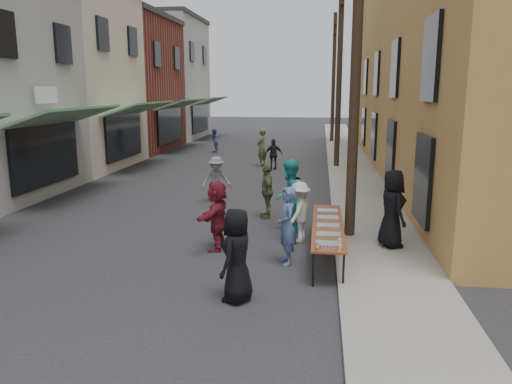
% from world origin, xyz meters
% --- Properties ---
extents(ground, '(120.00, 120.00, 0.00)m').
position_xyz_m(ground, '(0.00, 0.00, 0.00)').
color(ground, '#28282B').
rests_on(ground, ground).
extents(sidewalk, '(2.20, 60.00, 0.10)m').
position_xyz_m(sidewalk, '(5.00, 15.00, 0.05)').
color(sidewalk, gray).
rests_on(sidewalk, ground).
extents(storefront_row, '(8.00, 37.00, 9.00)m').
position_xyz_m(storefront_row, '(-10.00, 14.96, 4.12)').
color(storefront_row, maroon).
rests_on(storefront_row, ground).
extents(building_ochre, '(10.00, 28.00, 10.00)m').
position_xyz_m(building_ochre, '(11.10, 14.00, 5.00)').
color(building_ochre, '#BC8743').
rests_on(building_ochre, ground).
extents(utility_pole_near, '(0.26, 0.26, 9.00)m').
position_xyz_m(utility_pole_near, '(4.30, 3.00, 4.50)').
color(utility_pole_near, '#2D2116').
rests_on(utility_pole_near, ground).
extents(utility_pole_mid, '(0.26, 0.26, 9.00)m').
position_xyz_m(utility_pole_mid, '(4.30, 15.00, 4.50)').
color(utility_pole_mid, '#2D2116').
rests_on(utility_pole_mid, ground).
extents(utility_pole_far, '(0.26, 0.26, 9.00)m').
position_xyz_m(utility_pole_far, '(4.30, 27.00, 4.50)').
color(utility_pole_far, '#2D2116').
rests_on(utility_pole_far, ground).
extents(serving_table, '(0.70, 4.00, 0.75)m').
position_xyz_m(serving_table, '(3.71, 1.50, 0.71)').
color(serving_table, maroon).
rests_on(serving_table, ground).
extents(catering_tray_sausage, '(0.50, 0.33, 0.08)m').
position_xyz_m(catering_tray_sausage, '(3.71, -0.15, 0.79)').
color(catering_tray_sausage, maroon).
rests_on(catering_tray_sausage, serving_table).
extents(catering_tray_foil_b, '(0.50, 0.33, 0.08)m').
position_xyz_m(catering_tray_foil_b, '(3.71, 0.50, 0.79)').
color(catering_tray_foil_b, '#B2B2B7').
rests_on(catering_tray_foil_b, serving_table).
extents(catering_tray_buns, '(0.50, 0.33, 0.08)m').
position_xyz_m(catering_tray_buns, '(3.71, 1.20, 0.79)').
color(catering_tray_buns, tan).
rests_on(catering_tray_buns, serving_table).
extents(catering_tray_foil_d, '(0.50, 0.33, 0.08)m').
position_xyz_m(catering_tray_foil_d, '(3.71, 1.90, 0.79)').
color(catering_tray_foil_d, '#B2B2B7').
rests_on(catering_tray_foil_d, serving_table).
extents(catering_tray_buns_end, '(0.50, 0.33, 0.08)m').
position_xyz_m(catering_tray_buns_end, '(3.71, 2.60, 0.79)').
color(catering_tray_buns_end, tan).
rests_on(catering_tray_buns_end, serving_table).
extents(condiment_jar_a, '(0.07, 0.07, 0.08)m').
position_xyz_m(condiment_jar_a, '(3.49, -0.45, 0.79)').
color(condiment_jar_a, '#A57F26').
rests_on(condiment_jar_a, serving_table).
extents(condiment_jar_b, '(0.07, 0.07, 0.08)m').
position_xyz_m(condiment_jar_b, '(3.49, -0.35, 0.79)').
color(condiment_jar_b, '#A57F26').
rests_on(condiment_jar_b, serving_table).
extents(condiment_jar_c, '(0.07, 0.07, 0.08)m').
position_xyz_m(condiment_jar_c, '(3.49, -0.25, 0.79)').
color(condiment_jar_c, '#A57F26').
rests_on(condiment_jar_c, serving_table).
extents(cup_stack, '(0.08, 0.08, 0.12)m').
position_xyz_m(cup_stack, '(3.91, -0.40, 0.81)').
color(cup_stack, tan).
rests_on(cup_stack, serving_table).
extents(guest_front_a, '(0.78, 0.97, 1.72)m').
position_xyz_m(guest_front_a, '(2.06, -1.20, 0.86)').
color(guest_front_a, black).
rests_on(guest_front_a, ground).
extents(guest_front_b, '(0.57, 0.72, 1.73)m').
position_xyz_m(guest_front_b, '(2.82, 0.88, 0.86)').
color(guest_front_b, '#4F639A').
rests_on(guest_front_b, ground).
extents(guest_front_c, '(0.82, 1.02, 1.98)m').
position_xyz_m(guest_front_c, '(2.71, 3.37, 0.99)').
color(guest_front_c, '#2AADAB').
rests_on(guest_front_c, ground).
extents(guest_front_d, '(0.87, 1.13, 1.54)m').
position_xyz_m(guest_front_d, '(3.01, 2.55, 0.77)').
color(guest_front_d, silver).
rests_on(guest_front_d, ground).
extents(guest_front_e, '(0.61, 1.02, 1.63)m').
position_xyz_m(guest_front_e, '(1.95, 4.85, 0.81)').
color(guest_front_e, '#626D3F').
rests_on(guest_front_e, ground).
extents(guest_queue_back, '(0.69, 1.61, 1.68)m').
position_xyz_m(guest_queue_back, '(1.10, 1.68, 0.84)').
color(guest_queue_back, maroon).
rests_on(guest_queue_back, ground).
extents(server, '(0.85, 1.04, 1.85)m').
position_xyz_m(server, '(5.22, 2.13, 1.03)').
color(server, black).
rests_on(server, sidewalk).
extents(passerby_left, '(1.17, 0.96, 1.58)m').
position_xyz_m(passerby_left, '(0.04, 6.64, 0.79)').
color(passerby_left, slate).
rests_on(passerby_left, ground).
extents(passerby_mid, '(0.93, 0.62, 1.47)m').
position_xyz_m(passerby_mid, '(1.29, 13.94, 0.74)').
color(passerby_mid, black).
rests_on(passerby_mid, ground).
extents(passerby_right, '(0.64, 0.79, 1.89)m').
position_xyz_m(passerby_right, '(0.59, 15.03, 0.94)').
color(passerby_right, brown).
rests_on(passerby_right, ground).
extents(passerby_far, '(0.71, 0.83, 1.47)m').
position_xyz_m(passerby_far, '(-2.90, 19.98, 0.73)').
color(passerby_far, '#4A5E90').
rests_on(passerby_far, ground).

